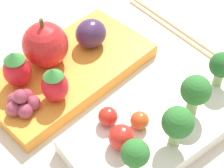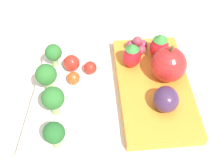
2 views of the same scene
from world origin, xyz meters
name	(u,v)px [view 1 (image 1 of 2)]	position (x,y,z in m)	size (l,w,h in m)	color
ground_plane	(114,103)	(0.00, 0.00, 0.00)	(4.00, 4.00, 0.00)	beige
bento_box_savoury	(162,126)	(-0.01, 0.07, 0.01)	(0.23, 0.12, 0.02)	silver
bento_box_fruit	(68,70)	(0.01, -0.08, 0.01)	(0.23, 0.13, 0.02)	orange
broccoli_floret_0	(222,66)	(-0.10, 0.07, 0.05)	(0.03, 0.03, 0.05)	#93B770
broccoli_floret_1	(196,91)	(-0.05, 0.08, 0.06)	(0.03, 0.03, 0.05)	#93B770
broccoli_floret_2	(135,154)	(0.05, 0.09, 0.05)	(0.03, 0.03, 0.04)	#93B770
broccoli_floret_3	(181,121)	(0.00, 0.10, 0.06)	(0.03, 0.03, 0.05)	#93B770
cherry_tomato_0	(108,117)	(0.04, 0.03, 0.03)	(0.02, 0.02, 0.02)	red
cherry_tomato_1	(140,120)	(0.01, 0.06, 0.03)	(0.02, 0.02, 0.02)	#DB4C1E
cherry_tomato_2	(122,137)	(0.04, 0.06, 0.04)	(0.03, 0.03, 0.03)	red
apple	(45,45)	(0.03, -0.10, 0.05)	(0.06, 0.06, 0.07)	red
strawberry_0	(17,69)	(0.08, -0.09, 0.04)	(0.03, 0.03, 0.05)	red
strawberry_1	(55,85)	(0.06, -0.04, 0.04)	(0.03, 0.03, 0.05)	red
plum	(91,33)	(-0.04, -0.09, 0.04)	(0.04, 0.04, 0.04)	#42284C
grape_cluster	(22,102)	(0.09, -0.05, 0.03)	(0.04, 0.04, 0.03)	#93384C
chopsticks_pair	(180,32)	(-0.16, -0.04, 0.00)	(0.03, 0.21, 0.01)	tan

